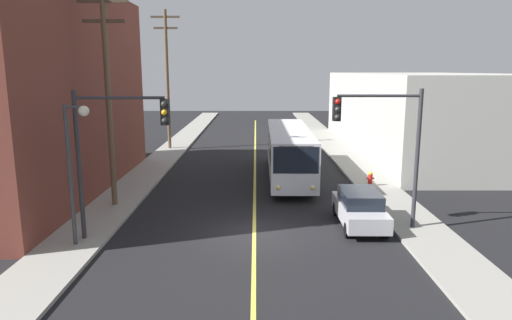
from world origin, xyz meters
The scene contains 14 objects.
ground_plane centered at (0.00, 0.00, 0.00)m, with size 120.00×120.00×0.00m, color black.
sidewalk_left centered at (-7.25, 10.00, 0.07)m, with size 2.50×90.00×0.15m, color gray.
sidewalk_right centered at (7.25, 10.00, 0.07)m, with size 2.50×90.00×0.15m, color gray.
lane_stripe_center centered at (0.00, 15.00, 0.01)m, with size 0.16×60.00×0.01m, color #D8CC4C.
building_left_brick centered at (-13.49, 6.77, 5.72)m, with size 10.00×19.06×11.45m.
building_right_warehouse centered at (14.49, 20.74, 3.31)m, with size 12.00×27.10×6.61m.
city_bus centered at (2.20, 10.37, 1.82)m, with size 2.69×12.18×3.20m.
parked_car_silver centered at (4.72, 1.04, 0.84)m, with size 1.85×4.42×1.62m.
utility_pole_near centered at (-7.15, 3.90, 5.93)m, with size 2.40×0.28×10.54m.
utility_pole_mid centered at (-7.52, 21.12, 6.53)m, with size 2.40×0.28×11.70m.
traffic_signal_left_corner centered at (-5.41, -0.91, 4.30)m, with size 3.75×0.48×6.00m.
traffic_signal_right_corner centered at (5.41, 0.48, 4.30)m, with size 3.75×0.48×6.00m.
street_lamp_left centered at (-6.83, -1.58, 3.74)m, with size 0.98×0.40×5.50m.
fire_hydrant centered at (6.85, 7.72, 0.58)m, with size 0.44×0.26×0.84m.
Camera 1 is at (0.08, -18.70, 6.91)m, focal length 32.20 mm.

